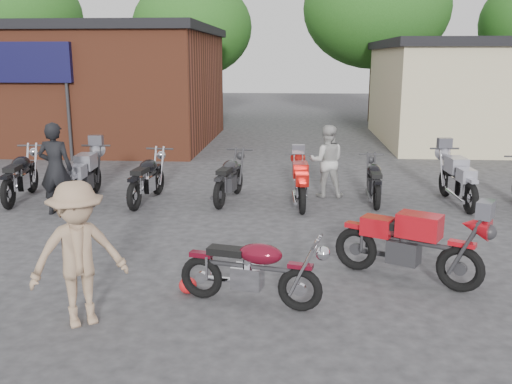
# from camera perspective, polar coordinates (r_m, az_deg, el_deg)

# --- Properties ---
(ground) EXTENTS (90.00, 90.00, 0.00)m
(ground) POSITION_cam_1_polar(r_m,az_deg,el_deg) (7.81, 1.65, -10.42)
(ground) COLOR #2C2C2E
(brick_building) EXTENTS (12.00, 8.00, 4.00)m
(brick_building) POSITION_cam_1_polar(r_m,az_deg,el_deg) (23.13, -19.83, 9.71)
(brick_building) COLOR brown
(brick_building) RESTS_ON ground
(tree_0) EXTENTS (6.56, 6.56, 8.20)m
(tree_0) POSITION_cam_1_polar(r_m,az_deg,el_deg) (32.48, -22.65, 14.02)
(tree_0) COLOR #1A4B14
(tree_0) RESTS_ON ground
(tree_1) EXTENTS (5.92, 5.92, 7.40)m
(tree_1) POSITION_cam_1_polar(r_m,az_deg,el_deg) (29.63, -6.32, 14.31)
(tree_1) COLOR #1A4B14
(tree_1) RESTS_ON ground
(tree_2) EXTENTS (7.04, 7.04, 8.80)m
(tree_2) POSITION_cam_1_polar(r_m,az_deg,el_deg) (29.41, 11.84, 15.49)
(tree_2) COLOR #1A4B14
(tree_2) RESTS_ON ground
(vintage_motorcycle) EXTENTS (1.94, 1.02, 1.07)m
(vintage_motorcycle) POSITION_cam_1_polar(r_m,az_deg,el_deg) (7.37, -0.37, -7.39)
(vintage_motorcycle) COLOR #5D0B1A
(vintage_motorcycle) RESTS_ON ground
(sportbike) EXTENTS (2.18, 1.63, 1.22)m
(sportbike) POSITION_cam_1_polar(r_m,az_deg,el_deg) (8.40, 15.11, -4.70)
(sportbike) COLOR red
(sportbike) RESTS_ON ground
(helmet) EXTENTS (0.31, 0.31, 0.23)m
(helmet) POSITION_cam_1_polar(r_m,az_deg,el_deg) (7.93, -6.83, -9.25)
(helmet) COLOR red
(helmet) RESTS_ON ground
(person_dark) EXTENTS (0.69, 0.46, 1.89)m
(person_dark) POSITION_cam_1_polar(r_m,az_deg,el_deg) (12.23, -19.40, 2.20)
(person_dark) COLOR black
(person_dark) RESTS_ON ground
(person_light) EXTENTS (0.81, 0.63, 1.66)m
(person_light) POSITION_cam_1_polar(r_m,az_deg,el_deg) (13.16, 7.09, 3.08)
(person_light) COLOR #AEAEA9
(person_light) RESTS_ON ground
(person_tan) EXTENTS (1.31, 1.16, 1.76)m
(person_tan) POSITION_cam_1_polar(r_m,az_deg,el_deg) (7.07, -17.33, -5.97)
(person_tan) COLOR #9C7E60
(person_tan) RESTS_ON ground
(row_bike_0) EXTENTS (0.98, 2.21, 1.24)m
(row_bike_0) POSITION_cam_1_polar(r_m,az_deg,el_deg) (13.81, -22.52, 1.76)
(row_bike_0) COLOR black
(row_bike_0) RESTS_ON ground
(row_bike_1) EXTENTS (0.83, 2.18, 1.24)m
(row_bike_1) POSITION_cam_1_polar(r_m,az_deg,el_deg) (13.30, -16.74, 1.81)
(row_bike_1) COLOR gray
(row_bike_1) RESTS_ON ground
(row_bike_2) EXTENTS (0.87, 2.11, 1.19)m
(row_bike_2) POSITION_cam_1_polar(r_m,az_deg,el_deg) (12.82, -10.86, 1.61)
(row_bike_2) COLOR black
(row_bike_2) RESTS_ON ground
(row_bike_3) EXTENTS (0.97, 2.07, 1.16)m
(row_bike_3) POSITION_cam_1_polar(r_m,az_deg,el_deg) (12.72, -2.69, 1.66)
(row_bike_3) COLOR black
(row_bike_3) RESTS_ON ground
(row_bike_4) EXTENTS (0.75, 1.95, 1.11)m
(row_bike_4) POSITION_cam_1_polar(r_m,az_deg,el_deg) (12.34, 4.46, 1.16)
(row_bike_4) COLOR #A3120D
(row_bike_4) RESTS_ON ground
(row_bike_5) EXTENTS (0.65, 1.85, 1.06)m
(row_bike_5) POSITION_cam_1_polar(r_m,az_deg,el_deg) (12.87, 11.73, 1.32)
(row_bike_5) COLOR black
(row_bike_5) RESTS_ON ground
(row_bike_6) EXTENTS (0.87, 2.17, 1.23)m
(row_bike_6) POSITION_cam_1_polar(r_m,az_deg,el_deg) (13.14, 19.50, 1.44)
(row_bike_6) COLOR #9998A6
(row_bike_6) RESTS_ON ground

